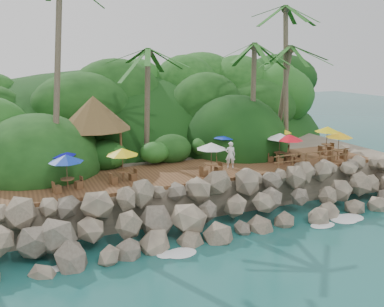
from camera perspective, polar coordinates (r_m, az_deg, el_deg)
name	(u,v)px	position (r m, az deg, el deg)	size (l,w,h in m)	color
ground	(238,241)	(22.53, 6.23, -11.73)	(140.00, 140.00, 0.00)	#19514F
land_base	(146,155)	(36.18, -6.34, -0.26)	(32.00, 25.20, 2.10)	gray
jungle_hill	(124,150)	(43.46, -9.25, 0.53)	(44.80, 28.00, 15.40)	#143811
seawall	(220,207)	(23.70, 3.90, -7.36)	(29.00, 4.00, 2.30)	gray
terrace	(192,172)	(26.80, 0.00, -2.50)	(26.00, 5.00, 0.20)	brown
jungle_foliage	(150,170)	(35.52, -5.81, -2.26)	(44.00, 16.00, 12.00)	#143811
foam_line	(235,238)	(22.76, 5.86, -11.37)	(25.20, 0.80, 0.06)	white
palms	(174,22)	(28.50, -2.45, 17.52)	(28.92, 7.07, 13.28)	brown
palapa	(94,113)	(28.34, -13.27, 5.44)	(4.85, 4.85, 4.60)	brown
dining_clusters	(215,143)	(27.02, 3.22, 1.48)	(20.96, 5.06, 2.01)	brown
railing	(313,158)	(28.64, 16.20, -0.54)	(6.10, 0.10, 1.00)	brown
waiter	(230,155)	(27.19, 5.26, -0.20)	(0.64, 0.42, 1.75)	white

